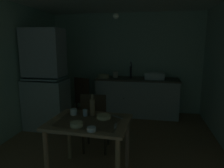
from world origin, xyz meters
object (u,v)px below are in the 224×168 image
object	(u,v)px
chair_far_side	(95,121)
sink_basin	(154,76)
hutch_cabinet	(46,83)
dining_table	(89,129)
glass_bottle	(92,107)
mixing_bowl_counter	(104,76)
hand_pump	(131,71)
teacup_cream	(85,113)
serving_bowl_wide	(104,117)
chair_by_counter	(85,98)

from	to	relation	value
chair_far_side	sink_basin	bearing A→B (deg)	64.14
hutch_cabinet	dining_table	distance (m)	1.90
dining_table	glass_bottle	distance (m)	0.31
mixing_bowl_counter	hand_pump	bearing A→B (deg)	8.49
chair_far_side	glass_bottle	bearing A→B (deg)	-79.06
sink_basin	teacup_cream	xyz separation A→B (m)	(-0.92, -2.31, -0.17)
teacup_cream	glass_bottle	xyz separation A→B (m)	(0.09, 0.05, 0.07)
glass_bottle	serving_bowl_wide	bearing A→B (deg)	-27.95
serving_bowl_wide	chair_far_side	bearing A→B (deg)	117.37
sink_basin	hand_pump	distance (m)	0.56
sink_basin	teacup_cream	distance (m)	2.49
hutch_cabinet	glass_bottle	bearing A→B (deg)	-41.66
chair_by_counter	hand_pump	bearing A→B (deg)	33.57
sink_basin	chair_far_side	xyz separation A→B (m)	(-0.91, -1.87, -0.46)
chair_by_counter	glass_bottle	size ratio (longest dim) A/B	3.38
hutch_cabinet	glass_bottle	size ratio (longest dim) A/B	6.86
hutch_cabinet	serving_bowl_wide	xyz separation A→B (m)	(1.46, -1.23, -0.16)
chair_by_counter	serving_bowl_wide	xyz separation A→B (m)	(0.83, -1.77, 0.26)
chair_far_side	teacup_cream	world-z (taller)	chair_far_side
hand_pump	dining_table	size ratio (longest dim) A/B	0.38
hand_pump	dining_table	xyz separation A→B (m)	(-0.27, -2.52, -0.42)
glass_bottle	chair_by_counter	bearing A→B (deg)	111.28
hutch_cabinet	serving_bowl_wide	bearing A→B (deg)	-40.27
dining_table	teacup_cream	world-z (taller)	teacup_cream
chair_far_side	chair_by_counter	world-z (taller)	chair_by_counter
hand_pump	serving_bowl_wide	bearing A→B (deg)	-92.60
chair_by_counter	teacup_cream	world-z (taller)	chair_by_counter
dining_table	chair_by_counter	size ratio (longest dim) A/B	1.05
dining_table	teacup_cream	distance (m)	0.24
sink_basin	serving_bowl_wide	xyz separation A→B (m)	(-0.66, -2.35, -0.20)
hand_pump	mixing_bowl_counter	distance (m)	0.66
serving_bowl_wide	glass_bottle	xyz separation A→B (m)	(-0.17, 0.09, 0.10)
hand_pump	chair_far_side	bearing A→B (deg)	-100.54
sink_basin	glass_bottle	xyz separation A→B (m)	(-0.83, -2.26, -0.10)
chair_by_counter	chair_far_side	bearing A→B (deg)	-65.86
hand_pump	chair_by_counter	distance (m)	1.25
glass_bottle	dining_table	bearing A→B (deg)	-85.77
chair_far_side	chair_by_counter	size ratio (longest dim) A/B	0.98
hutch_cabinet	mixing_bowl_counter	xyz separation A→B (m)	(0.93, 1.07, 0.00)
dining_table	glass_bottle	bearing A→B (deg)	94.23
sink_basin	hand_pump	size ratio (longest dim) A/B	1.13
hutch_cabinet	chair_far_side	bearing A→B (deg)	-31.99
chair_far_side	teacup_cream	distance (m)	0.52
hutch_cabinet	sink_basin	xyz separation A→B (m)	(2.12, 1.12, 0.04)
hutch_cabinet	chair_by_counter	bearing A→B (deg)	40.71
hutch_cabinet	hand_pump	world-z (taller)	hutch_cabinet
hand_pump	serving_bowl_wide	distance (m)	2.42
hand_pump	teacup_cream	xyz separation A→B (m)	(-0.37, -2.36, -0.27)
dining_table	chair_by_counter	xyz separation A→B (m)	(-0.67, 1.89, -0.13)
teacup_cream	chair_by_counter	bearing A→B (deg)	108.17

